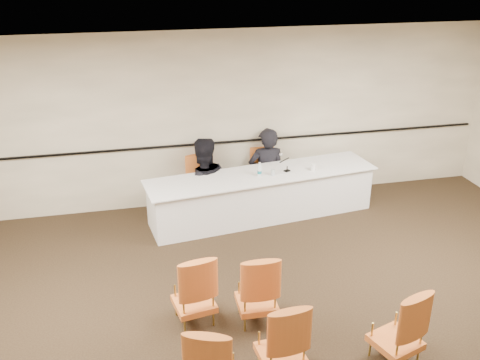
# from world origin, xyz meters

# --- Properties ---
(floor) EXTENTS (10.00, 10.00, 0.00)m
(floor) POSITION_xyz_m (0.00, 0.00, 0.00)
(floor) COLOR black
(floor) RESTS_ON ground
(ceiling) EXTENTS (10.00, 10.00, 0.00)m
(ceiling) POSITION_xyz_m (0.00, 0.00, 3.00)
(ceiling) COLOR silver
(ceiling) RESTS_ON ground
(wall_back) EXTENTS (10.00, 0.04, 3.00)m
(wall_back) POSITION_xyz_m (0.00, 4.00, 1.50)
(wall_back) COLOR #B0A58A
(wall_back) RESTS_ON ground
(wall_rail) EXTENTS (9.80, 0.04, 0.03)m
(wall_rail) POSITION_xyz_m (0.00, 3.96, 1.10)
(wall_rail) COLOR black
(wall_rail) RESTS_ON wall_back
(panel_table) EXTENTS (3.94, 1.38, 0.77)m
(panel_table) POSITION_xyz_m (0.65, 3.20, 0.39)
(panel_table) COLOR silver
(panel_table) RESTS_ON ground
(panelist_main) EXTENTS (0.68, 0.46, 1.80)m
(panelist_main) POSITION_xyz_m (0.89, 3.81, 0.45)
(panelist_main) COLOR black
(panelist_main) RESTS_ON ground
(panelist_main_chair) EXTENTS (0.56, 0.56, 0.95)m
(panelist_main_chair) POSITION_xyz_m (0.89, 3.81, 0.47)
(panelist_main_chair) COLOR orange
(panelist_main_chair) RESTS_ON ground
(panelist_second) EXTENTS (0.99, 0.81, 1.89)m
(panelist_second) POSITION_xyz_m (-0.28, 3.65, 0.37)
(panelist_second) COLOR black
(panelist_second) RESTS_ON ground
(panelist_second_chair) EXTENTS (0.56, 0.56, 0.95)m
(panelist_second_chair) POSITION_xyz_m (-0.28, 3.65, 0.47)
(panelist_second_chair) COLOR orange
(panelist_second_chair) RESTS_ON ground
(papers) EXTENTS (0.32, 0.24, 0.00)m
(papers) POSITION_xyz_m (1.00, 3.22, 0.77)
(papers) COLOR silver
(papers) RESTS_ON panel_table
(microphone) EXTENTS (0.19, 0.23, 0.29)m
(microphone) POSITION_xyz_m (1.07, 3.21, 0.92)
(microphone) COLOR black
(microphone) RESTS_ON panel_table
(water_bottle) EXTENTS (0.10, 0.10, 0.23)m
(water_bottle) POSITION_xyz_m (0.58, 3.13, 0.89)
(water_bottle) COLOR #187885
(water_bottle) RESTS_ON panel_table
(drinking_glass) EXTENTS (0.07, 0.07, 0.10)m
(drinking_glass) POSITION_xyz_m (0.80, 3.11, 0.82)
(drinking_glass) COLOR silver
(drinking_glass) RESTS_ON panel_table
(coffee_cup) EXTENTS (0.10, 0.10, 0.13)m
(coffee_cup) POSITION_xyz_m (1.50, 3.15, 0.83)
(coffee_cup) COLOR white
(coffee_cup) RESTS_ON panel_table
(aud_chair_front_left) EXTENTS (0.58, 0.58, 0.95)m
(aud_chair_front_left) POSITION_xyz_m (-0.87, 0.70, 0.47)
(aud_chair_front_left) COLOR orange
(aud_chair_front_left) RESTS_ON ground
(aud_chair_front_mid) EXTENTS (0.52, 0.52, 0.95)m
(aud_chair_front_mid) POSITION_xyz_m (-0.13, 0.55, 0.47)
(aud_chair_front_mid) COLOR orange
(aud_chair_front_mid) RESTS_ON ground
(aud_chair_back_mid) EXTENTS (0.54, 0.54, 0.95)m
(aud_chair_back_mid) POSITION_xyz_m (-0.10, -0.38, 0.47)
(aud_chair_back_mid) COLOR orange
(aud_chair_back_mid) RESTS_ON ground
(aud_chair_back_right) EXTENTS (0.63, 0.63, 0.95)m
(aud_chair_back_right) POSITION_xyz_m (1.17, -0.46, 0.47)
(aud_chair_back_right) COLOR orange
(aud_chair_back_right) RESTS_ON ground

